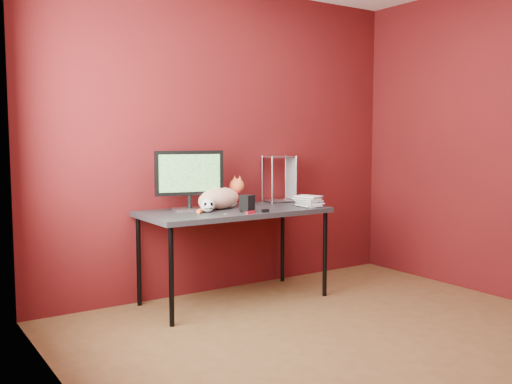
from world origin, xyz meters
TOP-DOWN VIEW (x-y plane):
  - room at (0.00, 0.00)m, footprint 3.52×3.52m
  - desk at (-0.15, 1.37)m, footprint 1.50×0.70m
  - monitor at (-0.48, 1.50)m, footprint 0.54×0.23m
  - cat at (-0.23, 1.45)m, footprint 0.53×0.30m
  - skull_mug at (-0.42, 1.32)m, footprint 0.11×0.12m
  - speaker at (-0.15, 1.18)m, footprint 0.12×0.12m
  - book_stack at (0.40, 1.20)m, footprint 0.21×0.24m
  - wire_rack at (0.47, 1.62)m, footprint 0.26×0.23m
  - pocket_knife at (-0.18, 1.08)m, footprint 0.09×0.05m
  - black_gadget at (-0.05, 1.08)m, footprint 0.06×0.04m
  - washer at (-0.36, 1.15)m, footprint 0.04×0.04m

SIDE VIEW (x-z plane):
  - desk at x=-0.15m, z-range 0.32..1.07m
  - washer at x=-0.36m, z-range 0.75..0.75m
  - pocket_knife at x=-0.18m, z-range 0.75..0.77m
  - black_gadget at x=-0.05m, z-range 0.75..0.78m
  - skull_mug at x=-0.42m, z-range 0.75..0.86m
  - speaker at x=-0.15m, z-range 0.75..0.88m
  - cat at x=-0.23m, z-range 0.71..0.97m
  - wire_rack at x=0.47m, z-range 0.75..1.17m
  - monitor at x=-0.48m, z-range 0.78..1.25m
  - book_stack at x=0.40m, z-range 0.75..1.77m
  - room at x=0.00m, z-range 0.14..2.75m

